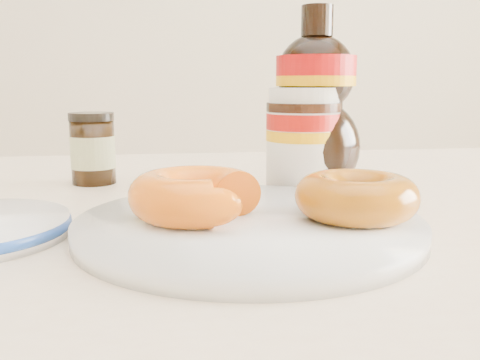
{
  "coord_description": "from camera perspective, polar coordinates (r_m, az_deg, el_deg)",
  "views": [
    {
      "loc": [
        -0.14,
        -0.37,
        0.87
      ],
      "look_at": [
        -0.08,
        0.09,
        0.79
      ],
      "focal_mm": 40.0,
      "sensor_mm": 36.0,
      "label": 1
    }
  ],
  "objects": [
    {
      "name": "dining_table",
      "position": [
        0.53,
        8.33,
        -12.26
      ],
      "size": [
        1.4,
        0.9,
        0.75
      ],
      "color": "#F8DFBD",
      "rests_on": "ground"
    },
    {
      "name": "plate",
      "position": [
        0.43,
        0.96,
        -4.83
      ],
      "size": [
        0.28,
        0.28,
        0.01
      ],
      "color": "white",
      "rests_on": "dining_table"
    },
    {
      "name": "donut_bitten",
      "position": [
        0.42,
        -4.76,
        -1.6
      ],
      "size": [
        0.11,
        0.11,
        0.04
      ],
      "primitive_type": "torus",
      "rotation": [
        0.0,
        0.0,
        0.08
      ],
      "color": "#F1540D",
      "rests_on": "plate"
    },
    {
      "name": "donut_whole",
      "position": [
        0.43,
        12.3,
        -1.72
      ],
      "size": [
        0.12,
        0.12,
        0.03
      ],
      "primitive_type": "torus",
      "rotation": [
        0.0,
        0.0,
        -0.2
      ],
      "color": "#9F510A",
      "rests_on": "plate"
    },
    {
      "name": "nutella_jar",
      "position": [
        0.59,
        6.73,
        4.67
      ],
      "size": [
        0.08,
        0.08,
        0.11
      ],
      "rotation": [
        0.0,
        0.0,
        0.15
      ],
      "color": "white",
      "rests_on": "dining_table"
    },
    {
      "name": "syrup_bottle",
      "position": [
        0.6,
        8.02,
        8.4
      ],
      "size": [
        0.12,
        0.11,
        0.2
      ],
      "primitive_type": null,
      "rotation": [
        0.0,
        0.0,
        0.26
      ],
      "color": "black",
      "rests_on": "dining_table"
    },
    {
      "name": "dark_jar",
      "position": [
        0.66,
        -15.42,
        3.2
      ],
      "size": [
        0.05,
        0.05,
        0.08
      ],
      "rotation": [
        0.0,
        0.0,
        -0.35
      ],
      "color": "black",
      "rests_on": "dining_table"
    }
  ]
}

